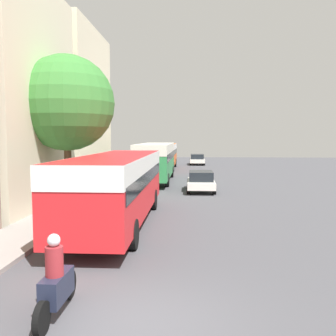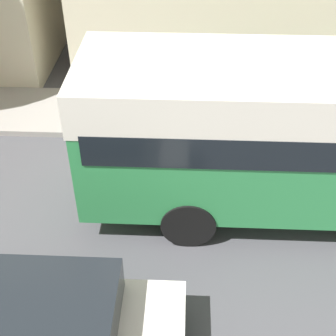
# 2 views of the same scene
# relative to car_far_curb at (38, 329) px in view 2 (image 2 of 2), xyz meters

# --- Properties ---
(car_far_curb) EXTENTS (1.86, 4.11, 1.35)m
(car_far_curb) POSITION_rel_car_far_curb_xyz_m (0.00, 0.00, 0.00)
(car_far_curb) COLOR silver
(car_far_curb) RESTS_ON ground_plane
(pedestrian_near_curb) EXTENTS (0.39, 0.39, 1.57)m
(pedestrian_near_curb) POSITION_rel_car_far_curb_xyz_m (-6.64, 4.22, 0.23)
(pedestrian_near_curb) COLOR #232838
(pedestrian_near_curb) RESTS_ON sidewalk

